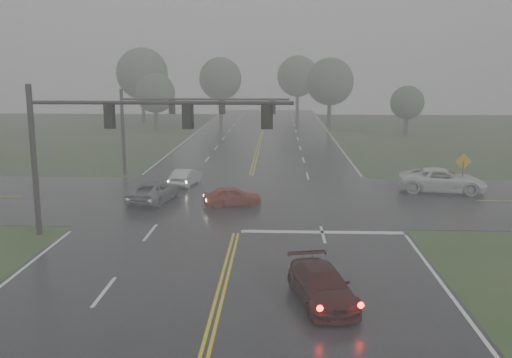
{
  "coord_description": "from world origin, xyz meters",
  "views": [
    {
      "loc": [
        2.18,
        -14.45,
        8.54
      ],
      "look_at": [
        0.96,
        16.0,
        2.52
      ],
      "focal_mm": 40.0,
      "sensor_mm": 36.0,
      "label": 1
    }
  ],
  "objects_px": {
    "sedan_red": "(232,206)",
    "signal_gantry_near": "(111,131)",
    "signal_gantry_far": "(175,115)",
    "car_grey": "(155,201)",
    "sedan_silver": "(186,185)",
    "pickup_white": "(442,192)",
    "sedan_maroon": "(321,303)"
  },
  "relations": [
    {
      "from": "signal_gantry_far",
      "to": "sedan_red",
      "type": "bearing_deg",
      "value": -62.44
    },
    {
      "from": "signal_gantry_near",
      "to": "pickup_white",
      "type": "bearing_deg",
      "value": 29.38
    },
    {
      "from": "signal_gantry_near",
      "to": "signal_gantry_far",
      "type": "xyz_separation_m",
      "value": [
        0.14,
        16.67,
        -0.55
      ]
    },
    {
      "from": "sedan_red",
      "to": "sedan_silver",
      "type": "xyz_separation_m",
      "value": [
        -3.9,
        6.21,
        0.0
      ]
    },
    {
      "from": "sedan_silver",
      "to": "sedan_red",
      "type": "bearing_deg",
      "value": 133.35
    },
    {
      "from": "sedan_silver",
      "to": "signal_gantry_far",
      "type": "relative_size",
      "value": 0.28
    },
    {
      "from": "sedan_maroon",
      "to": "sedan_red",
      "type": "height_order",
      "value": "sedan_maroon"
    },
    {
      "from": "car_grey",
      "to": "signal_gantry_near",
      "type": "relative_size",
      "value": 0.36
    },
    {
      "from": "signal_gantry_near",
      "to": "sedan_silver",
      "type": "bearing_deg",
      "value": 82.82
    },
    {
      "from": "car_grey",
      "to": "signal_gantry_far",
      "type": "relative_size",
      "value": 0.36
    },
    {
      "from": "sedan_maroon",
      "to": "pickup_white",
      "type": "relative_size",
      "value": 0.77
    },
    {
      "from": "pickup_white",
      "to": "signal_gantry_far",
      "type": "height_order",
      "value": "signal_gantry_far"
    },
    {
      "from": "sedan_silver",
      "to": "signal_gantry_far",
      "type": "xyz_separation_m",
      "value": [
        -1.45,
        4.05,
        4.84
      ]
    },
    {
      "from": "car_grey",
      "to": "signal_gantry_near",
      "type": "distance_m",
      "value": 9.23
    },
    {
      "from": "sedan_red",
      "to": "signal_gantry_near",
      "type": "height_order",
      "value": "signal_gantry_near"
    },
    {
      "from": "sedan_red",
      "to": "car_grey",
      "type": "distance_m",
      "value": 5.22
    },
    {
      "from": "car_grey",
      "to": "signal_gantry_far",
      "type": "bearing_deg",
      "value": -76.72
    },
    {
      "from": "sedan_maroon",
      "to": "pickup_white",
      "type": "distance_m",
      "value": 21.6
    },
    {
      "from": "car_grey",
      "to": "signal_gantry_far",
      "type": "distance_m",
      "value": 10.4
    },
    {
      "from": "car_grey",
      "to": "pickup_white",
      "type": "distance_m",
      "value": 19.63
    },
    {
      "from": "sedan_maroon",
      "to": "pickup_white",
      "type": "bearing_deg",
      "value": 50.64
    },
    {
      "from": "car_grey",
      "to": "pickup_white",
      "type": "relative_size",
      "value": 0.82
    },
    {
      "from": "sedan_silver",
      "to": "signal_gantry_near",
      "type": "bearing_deg",
      "value": 94.0
    },
    {
      "from": "car_grey",
      "to": "signal_gantry_far",
      "type": "height_order",
      "value": "signal_gantry_far"
    },
    {
      "from": "sedan_maroon",
      "to": "sedan_silver",
      "type": "relative_size",
      "value": 1.21
    },
    {
      "from": "sedan_maroon",
      "to": "signal_gantry_near",
      "type": "distance_m",
      "value": 13.99
    },
    {
      "from": "sedan_red",
      "to": "pickup_white",
      "type": "xyz_separation_m",
      "value": [
        14.19,
        4.66,
        0.0
      ]
    },
    {
      "from": "sedan_red",
      "to": "car_grey",
      "type": "height_order",
      "value": "car_grey"
    },
    {
      "from": "sedan_red",
      "to": "signal_gantry_near",
      "type": "distance_m",
      "value": 10.03
    },
    {
      "from": "sedan_red",
      "to": "signal_gantry_far",
      "type": "xyz_separation_m",
      "value": [
        -5.35,
        10.25,
        4.84
      ]
    },
    {
      "from": "car_grey",
      "to": "pickup_white",
      "type": "bearing_deg",
      "value": -157.65
    },
    {
      "from": "signal_gantry_far",
      "to": "car_grey",
      "type": "bearing_deg",
      "value": -88.48
    }
  ]
}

